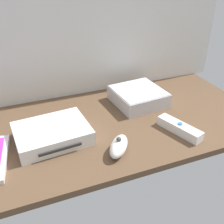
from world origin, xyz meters
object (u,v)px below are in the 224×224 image
object	(u,v)px
remote_wand	(179,128)
game_console	(52,133)
mini_computer	(138,96)
remote_nunchuk	(119,146)

from	to	relation	value
remote_wand	game_console	bearing A→B (deg)	144.71
mini_computer	game_console	bearing A→B (deg)	-161.76
game_console	remote_nunchuk	xyz separation A→B (cm)	(15.90, -12.54, -0.16)
remote_nunchuk	mini_computer	bearing A→B (deg)	91.00
mini_computer	remote_nunchuk	world-z (taller)	mini_computer
game_console	mini_computer	distance (cm)	35.30
mini_computer	remote_nunchuk	size ratio (longest dim) A/B	1.74
game_console	remote_nunchuk	distance (cm)	20.25
remote_wand	remote_nunchuk	world-z (taller)	remote_nunchuk
game_console	remote_nunchuk	bearing A→B (deg)	-42.68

